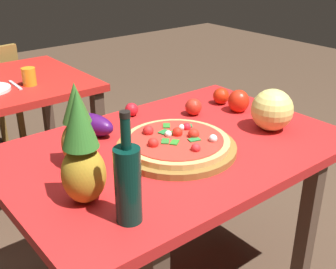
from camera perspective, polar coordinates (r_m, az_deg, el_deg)
The scene contains 16 objects.
display_table at distance 1.72m, azimuth 0.77°, elevation -4.11°, with size 1.33×0.88×0.77m.
background_table at distance 2.65m, azimuth -20.19°, elevation 4.09°, with size 0.85×0.83×0.77m.
pizza_board at distance 1.63m, azimuth 1.10°, elevation -1.77°, with size 0.46×0.46×0.03m, color olive.
pizza at distance 1.62m, azimuth 1.11°, elevation -0.89°, with size 0.41×0.41×0.06m.
wine_bottle at distance 1.19m, azimuth -5.35°, elevation -6.37°, with size 0.08×0.08×0.33m.
pineapple_left at distance 1.28m, azimuth -11.38°, elevation -2.56°, with size 0.14×0.14×0.36m.
pineapple_right at distance 1.51m, azimuth -11.87°, elevation 0.64°, with size 0.12×0.12×0.31m.
melon at distance 1.84m, azimuth 13.67°, elevation 3.21°, with size 0.18×0.18×0.18m, color #DFD66F.
bell_pepper at distance 2.02m, azimuth 9.37°, elevation 4.38°, with size 0.10×0.10×0.11m, color red.
eggplant at distance 1.78m, azimuth -10.00°, elevation 1.32°, with size 0.20×0.09×0.09m, color #3F1055.
tomato_beside_pepper at distance 2.05m, azimuth 12.80°, elevation 3.91°, with size 0.06×0.06×0.06m, color red.
tomato_at_corner at distance 1.95m, azimuth -4.86°, elevation 3.34°, with size 0.06×0.06×0.06m, color red.
tomato_by_bottle at distance 1.96m, azimuth 3.40°, elevation 3.68°, with size 0.08×0.08×0.08m, color red.
tomato_near_board at distance 2.10m, azimuth 7.07°, elevation 5.09°, with size 0.08×0.08×0.08m, color red.
drinking_glass_juice at distance 2.48m, azimuth -18.00°, elevation 7.33°, with size 0.08×0.08×0.10m, color orange.
knife_utensil at distance 2.51m, azimuth -19.64°, elevation 6.21°, with size 0.02×0.18×0.01m, color silver.
Camera 1 is at (-0.96, -1.16, 1.51)m, focal length 45.84 mm.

